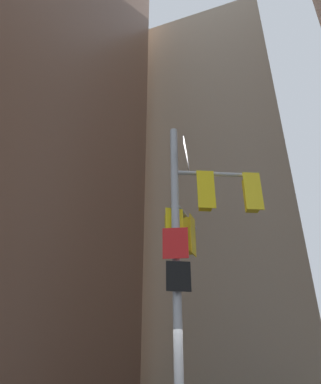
{
  "coord_description": "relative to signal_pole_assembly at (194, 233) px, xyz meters",
  "views": [
    {
      "loc": [
        2.67,
        -8.29,
        1.36
      ],
      "look_at": [
        -0.33,
        -0.24,
        5.98
      ],
      "focal_mm": 33.96,
      "sensor_mm": 36.0,
      "label": 1
    }
  ],
  "objects": [
    {
      "name": "building_mid_block",
      "position": [
        -2.66,
        22.82,
        13.76
      ],
      "size": [
        12.11,
        12.11,
        37.37
      ],
      "primitive_type": "cube",
      "color": "tan",
      "rests_on": "ground"
    },
    {
      "name": "signal_pole_assembly",
      "position": [
        0.0,
        0.0,
        0.0
      ],
      "size": [
        2.64,
        2.54,
        8.14
      ],
      "color": "#9EA0A3",
      "rests_on": "ground"
    }
  ]
}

